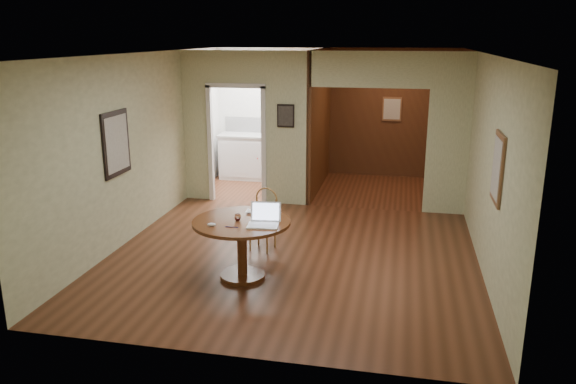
% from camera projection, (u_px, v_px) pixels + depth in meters
% --- Properties ---
extents(floor, '(5.00, 5.00, 0.00)m').
position_uv_depth(floor, '(291.00, 258.00, 7.69)').
color(floor, '#472514').
rests_on(floor, ground).
extents(room_shell, '(5.20, 7.50, 5.00)m').
position_uv_depth(room_shell, '(300.00, 128.00, 10.35)').
color(room_shell, silver).
rests_on(room_shell, ground).
extents(dining_table, '(1.21, 1.21, 0.76)m').
position_uv_depth(dining_table, '(242.00, 235.00, 6.93)').
color(dining_table, '#5C2F17').
rests_on(dining_table, ground).
extents(chair, '(0.44, 0.44, 0.88)m').
position_uv_depth(chair, '(264.00, 215.00, 7.93)').
color(chair, olive).
rests_on(chair, ground).
extents(open_laptop, '(0.39, 0.35, 0.26)m').
position_uv_depth(open_laptop, '(264.00, 219.00, 6.72)').
color(open_laptop, white).
rests_on(open_laptop, dining_table).
extents(closed_laptop, '(0.36, 0.24, 0.03)m').
position_uv_depth(closed_laptop, '(259.00, 213.00, 7.11)').
color(closed_laptop, '#B1B0B5').
rests_on(closed_laptop, dining_table).
extents(mouse, '(0.11, 0.07, 0.04)m').
position_uv_depth(mouse, '(212.00, 225.00, 6.66)').
color(mouse, white).
rests_on(mouse, dining_table).
extents(wine_glass, '(0.08, 0.08, 0.09)m').
position_uv_depth(wine_glass, '(238.00, 217.00, 6.86)').
color(wine_glass, white).
rests_on(wine_glass, dining_table).
extents(pen, '(0.16, 0.02, 0.01)m').
position_uv_depth(pen, '(232.00, 227.00, 6.63)').
color(pen, '#0B1053').
rests_on(pen, dining_table).
extents(kitchen_cabinet, '(2.06, 0.60, 0.94)m').
position_uv_depth(kitchen_cabinet, '(268.00, 157.00, 11.78)').
color(kitchen_cabinet, white).
rests_on(kitchen_cabinet, ground).
extents(grocery_bag, '(0.31, 0.27, 0.31)m').
position_uv_depth(grocery_bag, '(284.00, 128.00, 11.54)').
color(grocery_bag, '#BDB18A').
rests_on(grocery_bag, kitchen_cabinet).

